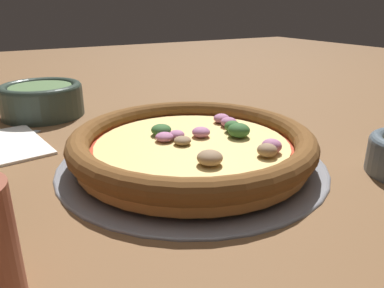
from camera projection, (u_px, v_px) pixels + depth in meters
The scene contains 4 objects.
ground_plane at pixel (192, 164), 0.50m from camera, with size 3.00×3.00×0.00m, color brown.
pizza_tray at pixel (192, 161), 0.50m from camera, with size 0.35×0.35×0.01m.
pizza at pixel (193, 144), 0.49m from camera, with size 0.32×0.32×0.04m.
bowl_far at pixel (42, 98), 0.71m from camera, with size 0.15×0.15×0.06m.
Camera 1 is at (0.40, -0.23, 0.20)m, focal length 35.00 mm.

